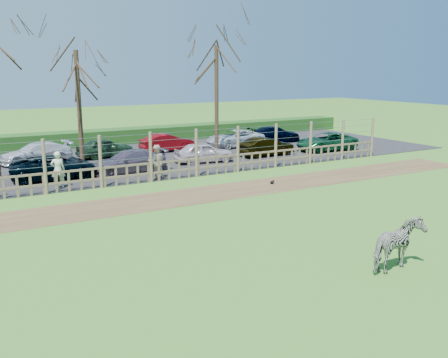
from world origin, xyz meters
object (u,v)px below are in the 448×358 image
car_3 (129,162)px  crow (272,182)px  visitor_a (58,170)px  visitor_b (156,162)px  tree_mid (78,80)px  car_11 (167,143)px  car_9 (36,153)px  car_13 (275,134)px  car_12 (235,138)px  car_6 (327,142)px  zebra (398,245)px  tree_right (216,73)px  car_2 (55,167)px  car_4 (204,152)px  car_10 (105,148)px  car_5 (266,147)px

car_3 → crow: bearing=37.3°
visitor_a → visitor_b: same height
tree_mid → visitor_b: bearing=-63.7°
tree_mid → visitor_a: size_ratio=3.96×
visitor_b → car_11: size_ratio=0.47×
crow → car_11: size_ratio=0.07×
crow → car_9: 14.52m
car_13 → car_12: bearing=98.4°
tree_mid → car_6: (15.97, -2.38, -4.23)m
car_13 → zebra: bearing=155.0°
crow → car_9: size_ratio=0.06×
tree_right → visitor_b: size_ratio=4.26×
zebra → car_11: (2.56, 21.92, -0.09)m
tree_right → car_3: tree_right is taller
tree_mid → car_9: tree_mid is taller
car_6 → car_13: bearing=-167.5°
car_2 → zebra: bearing=-155.1°
visitor_a → crow: size_ratio=7.26×
visitor_b → car_4: bearing=-133.2°
crow → car_4: (-0.28, 6.66, 0.55)m
tree_right → car_3: bearing=-155.0°
visitor_b → car_6: size_ratio=0.40×
car_6 → tree_mid: bearing=-95.6°
crow → car_13: (8.22, 11.38, 0.55)m
tree_mid → car_2: (-2.03, -2.57, -4.23)m
car_9 → car_10: (4.12, -0.12, 0.00)m
crow → car_13: size_ratio=0.06×
tree_right → crow: (-2.08, -9.35, -5.15)m
car_4 → car_13: same height
car_9 → car_13: (17.23, 0.01, 0.00)m
tree_right → car_13: 7.94m
tree_mid → car_11: (6.35, 2.61, -4.23)m
zebra → car_4: bearing=-20.5°
car_3 → car_6: bearing=88.3°
visitor_b → car_12: (8.92, 7.15, -0.26)m
car_2 → visitor_b: bearing=-112.8°
car_3 → car_6: 14.25m
crow → car_13: bearing=54.1°
visitor_a → car_3: (4.02, 1.77, -0.26)m
car_5 → car_13: (4.00, 4.69, 0.00)m
zebra → car_3: zebra is taller
car_2 → car_13: (17.17, 5.11, 0.00)m
car_6 → car_10: (-13.94, 4.78, 0.00)m
tree_right → car_9: (-11.08, 2.02, -4.60)m
visitor_a → car_11: size_ratio=0.47×
car_2 → car_11: 9.85m
car_2 → car_3: size_ratio=1.04×
visitor_b → car_3: visitor_b is taller
zebra → car_4: zebra is taller
tree_mid → car_9: bearing=129.5°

